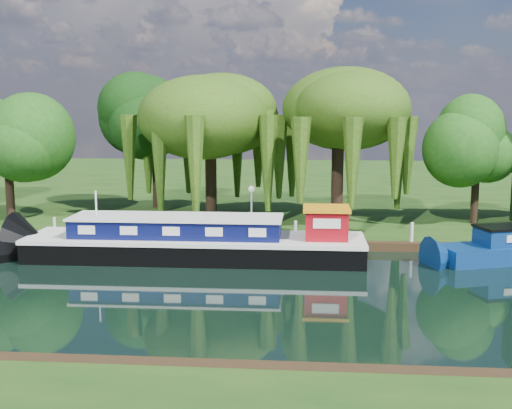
{
  "coord_description": "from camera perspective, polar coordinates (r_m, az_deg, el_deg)",
  "views": [
    {
      "loc": [
        3.78,
        -24.59,
        7.32
      ],
      "look_at": [
        1.23,
        5.01,
        2.8
      ],
      "focal_mm": 45.0,
      "sensor_mm": 36.0,
      "label": 1
    }
  ],
  "objects": [
    {
      "name": "far_bank",
      "position": [
        59.13,
        1.23,
        1.76
      ],
      "size": [
        120.0,
        52.0,
        0.45
      ],
      "primitive_type": "cube",
      "color": "#153A0F",
      "rests_on": "ground"
    },
    {
      "name": "mooring_posts",
      "position": [
        33.87,
        -2.42,
        -2.2
      ],
      "size": [
        19.16,
        0.16,
        1.0
      ],
      "color": "silver",
      "rests_on": "far_bank"
    },
    {
      "name": "tree_far_right",
      "position": [
        40.08,
        19.08,
        4.8
      ],
      "size": [
        3.99,
        3.99,
        6.53
      ],
      "color": "black",
      "rests_on": "far_bank"
    },
    {
      "name": "ground",
      "position": [
        25.93,
        -3.68,
        -7.76
      ],
      "size": [
        120.0,
        120.0,
        0.0
      ],
      "primitive_type": "plane",
      "color": "black"
    },
    {
      "name": "dutch_barge",
      "position": [
        31.25,
        -5.16,
        -3.32
      ],
      "size": [
        16.34,
        3.79,
        3.44
      ],
      "rotation": [
        0.0,
        0.0,
        0.01
      ],
      "color": "black",
      "rests_on": "ground"
    },
    {
      "name": "reeds_near",
      "position": [
        18.57,
        14.56,
        -13.02
      ],
      "size": [
        33.7,
        1.5,
        1.1
      ],
      "color": "#234F15",
      "rests_on": "ground"
    },
    {
      "name": "lamppost",
      "position": [
        35.58,
        -0.4,
        0.74
      ],
      "size": [
        0.36,
        0.36,
        2.56
      ],
      "color": "silver",
      "rests_on": "far_bank"
    },
    {
      "name": "tree_far_mid",
      "position": [
        44.6,
        -8.93,
        7.18
      ],
      "size": [
        5.14,
        5.14,
        8.41
      ],
      "color": "black",
      "rests_on": "far_bank"
    },
    {
      "name": "willow_left",
      "position": [
        39.55,
        -4.08,
        7.55
      ],
      "size": [
        7.04,
        7.04,
        8.43
      ],
      "color": "black",
      "rests_on": "far_bank"
    },
    {
      "name": "tree_far_left",
      "position": [
        41.43,
        -21.28,
        5.64
      ],
      "size": [
        4.63,
        4.63,
        7.46
      ],
      "color": "black",
      "rests_on": "far_bank"
    },
    {
      "name": "willow_right",
      "position": [
        37.89,
        7.34,
        7.41
      ],
      "size": [
        6.86,
        6.86,
        8.36
      ],
      "color": "black",
      "rests_on": "far_bank"
    }
  ]
}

